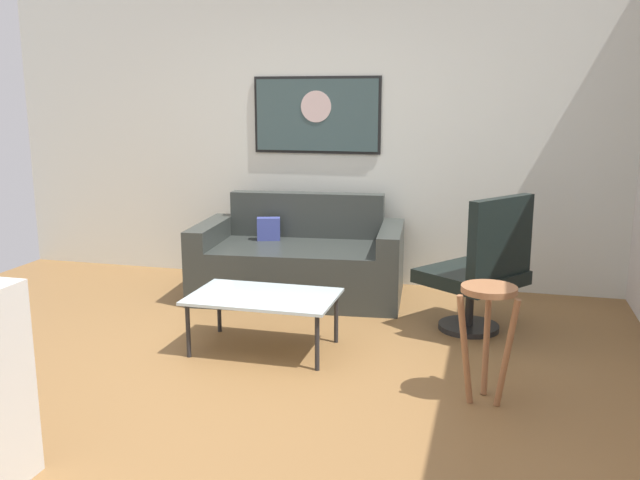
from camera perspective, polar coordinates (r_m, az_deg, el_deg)
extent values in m
cube|color=brown|center=(4.28, -6.98, -11.71)|extent=(6.40, 6.40, 0.04)
cube|color=silver|center=(6.24, 0.99, 9.24)|extent=(6.40, 0.05, 2.80)
cube|color=#2E322E|center=(5.82, -1.77, -2.63)|extent=(1.47, 1.07, 0.46)
cube|color=#2E322E|center=(6.11, -1.09, 2.15)|extent=(1.39, 0.29, 0.40)
cube|color=#2E322E|center=(6.00, -9.14, -1.50)|extent=(0.27, 0.96, 0.63)
cube|color=#2E322E|center=(5.71, 5.96, -2.10)|extent=(0.27, 0.96, 0.63)
cube|color=#384187|center=(5.97, -4.35, 0.94)|extent=(0.22, 0.16, 0.20)
cube|color=silver|center=(4.58, -4.75, -4.77)|extent=(0.98, 0.62, 0.02)
cylinder|color=#232326|center=(4.58, -11.05, -7.51)|extent=(0.03, 0.03, 0.37)
cylinder|color=#232326|center=(4.29, -0.24, -8.64)|extent=(0.03, 0.03, 0.37)
cylinder|color=#232326|center=(5.02, -8.50, -5.66)|extent=(0.03, 0.03, 0.37)
cylinder|color=#232326|center=(4.76, 1.37, -6.53)|extent=(0.03, 0.03, 0.37)
cylinder|color=black|center=(5.19, 12.40, -7.15)|extent=(0.44, 0.44, 0.04)
cylinder|color=black|center=(5.12, 12.50, -4.95)|extent=(0.06, 0.06, 0.38)
cube|color=black|center=(5.07, 12.59, -3.02)|extent=(0.87, 0.87, 0.10)
cube|color=black|center=(4.86, 14.99, 0.22)|extent=(0.44, 0.56, 0.56)
cylinder|color=#945F3B|center=(3.83, 14.06, -4.05)|extent=(0.31, 0.31, 0.03)
cylinder|color=#945F3B|center=(4.06, 13.85, -8.15)|extent=(0.04, 0.13, 0.64)
cylinder|color=#945F3B|center=(3.87, 12.10, -9.02)|extent=(0.13, 0.09, 0.64)
cylinder|color=#945F3B|center=(3.87, 15.48, -9.20)|extent=(0.13, 0.09, 0.64)
cube|color=black|center=(6.23, -0.29, 10.47)|extent=(1.18, 0.01, 0.69)
cube|color=#364A49|center=(6.23, -0.31, 10.47)|extent=(1.13, 0.02, 0.64)
cylinder|color=beige|center=(6.21, -0.34, 11.18)|extent=(0.28, 0.01, 0.28)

